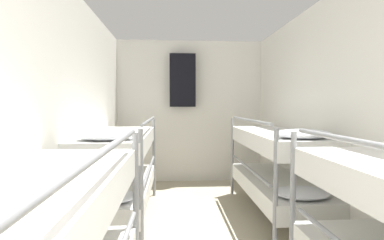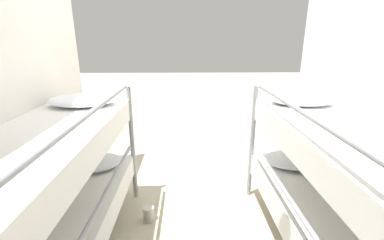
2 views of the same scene
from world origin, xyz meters
The scene contains 6 objects.
wall_left centered at (-1.29, 2.77, 1.23)m, with size 0.06×5.65×2.47m.
wall_right centered at (1.29, 2.77, 1.23)m, with size 0.06×5.65×2.47m.
wall_back centered at (0.00, 5.56, 1.23)m, with size 2.64×0.06×2.47m.
bunk_stack_left_far centered at (-0.92, 3.72, 0.66)m, with size 0.70×1.93×1.18m.
bunk_stack_right_far centered at (0.92, 3.72, 0.66)m, with size 0.70×1.93×1.18m.
hanging_coat centered at (-0.14, 5.41, 1.77)m, with size 0.44×0.12×0.90m.
Camera 1 is at (-0.32, 0.29, 1.35)m, focal length 28.00 mm.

